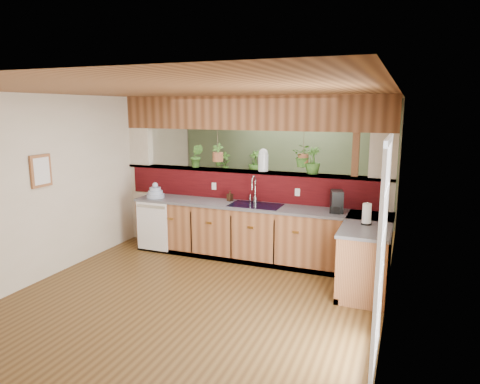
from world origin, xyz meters
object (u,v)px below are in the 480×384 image
at_px(faucet, 254,188).
at_px(shelving_console, 241,197).
at_px(glass_jar, 263,160).
at_px(coffee_maker, 337,202).
at_px(dish_stack, 155,193).
at_px(paper_towel, 367,214).
at_px(soap_dispenser, 230,196).

bearing_deg(faucet, shelving_console, 116.64).
bearing_deg(glass_jar, coffee_maker, -16.30).
xyz_separation_m(dish_stack, glass_jar, (1.77, 0.47, 0.59)).
bearing_deg(paper_towel, dish_stack, 172.85).
xyz_separation_m(paper_towel, shelving_console, (-2.88, 2.81, -0.54)).
bearing_deg(coffee_maker, dish_stack, 167.13).
height_order(soap_dispenser, paper_towel, paper_towel).
distance_m(coffee_maker, paper_towel, 0.72).
distance_m(soap_dispenser, shelving_console, 2.29).
xyz_separation_m(coffee_maker, shelving_console, (-2.40, 2.27, -0.55)).
relative_size(dish_stack, coffee_maker, 0.95).
xyz_separation_m(coffee_maker, glass_jar, (-1.26, 0.37, 0.53)).
height_order(faucet, coffee_maker, faucet).
height_order(faucet, dish_stack, faucet).
bearing_deg(faucet, glass_jar, 70.34).
height_order(faucet, paper_towel, faucet).
height_order(dish_stack, shelving_console, dish_stack).
distance_m(coffee_maker, shelving_console, 3.35).
bearing_deg(paper_towel, shelving_console, 135.71).
height_order(paper_towel, glass_jar, glass_jar).
height_order(dish_stack, soap_dispenser, dish_stack).
bearing_deg(shelving_console, glass_jar, -52.00).
xyz_separation_m(faucet, dish_stack, (-1.70, -0.25, -0.16)).
height_order(coffee_maker, glass_jar, glass_jar).
bearing_deg(coffee_maker, soap_dispenser, 161.06).
xyz_separation_m(soap_dispenser, coffee_maker, (1.75, -0.13, 0.06)).
relative_size(faucet, glass_jar, 1.20).
relative_size(glass_jar, shelving_console, 0.23).
distance_m(faucet, paper_towel, 1.95).
distance_m(soap_dispenser, glass_jar, 0.80).
height_order(dish_stack, coffee_maker, coffee_maker).
bearing_deg(shelving_console, paper_towel, -37.24).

